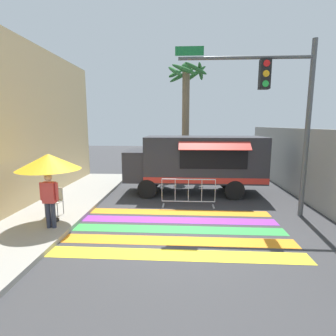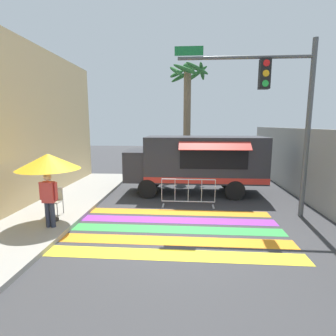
# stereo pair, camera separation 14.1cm
# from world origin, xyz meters

# --- Properties ---
(ground_plane) EXTENTS (60.00, 60.00, 0.00)m
(ground_plane) POSITION_xyz_m (0.00, 0.00, 0.00)
(ground_plane) COLOR #38383A
(sidewalk_left) EXTENTS (4.40, 16.00, 0.13)m
(sidewalk_left) POSITION_xyz_m (-5.18, 0.00, 0.06)
(sidewalk_left) COLOR #99968E
(sidewalk_left) RESTS_ON ground_plane
(concrete_wall_right) EXTENTS (0.20, 16.00, 2.88)m
(concrete_wall_right) POSITION_xyz_m (5.13, 3.00, 1.44)
(concrete_wall_right) COLOR gray
(concrete_wall_right) RESTS_ON ground_plane
(crosswalk_painted) EXTENTS (6.40, 3.60, 0.01)m
(crosswalk_painted) POSITION_xyz_m (0.00, 0.18, 0.00)
(crosswalk_painted) COLOR yellow
(crosswalk_painted) RESTS_ON ground_plane
(food_truck) EXTENTS (5.97, 2.57, 2.52)m
(food_truck) POSITION_xyz_m (0.68, 4.39, 1.49)
(food_truck) COLOR #2D2D33
(food_truck) RESTS_ON ground_plane
(traffic_signal_pole) EXTENTS (4.35, 0.29, 5.63)m
(traffic_signal_pole) POSITION_xyz_m (3.33, 1.64, 3.79)
(traffic_signal_pole) COLOR #515456
(traffic_signal_pole) RESTS_ON ground_plane
(patio_umbrella) EXTENTS (1.83, 1.83, 2.07)m
(patio_umbrella) POSITION_xyz_m (-3.71, 0.29, 1.95)
(patio_umbrella) COLOR black
(patio_umbrella) RESTS_ON sidewalk_left
(folding_chair) EXTENTS (0.43, 0.43, 0.88)m
(folding_chair) POSITION_xyz_m (-3.91, 0.88, 0.66)
(folding_chair) COLOR #4C4C51
(folding_chair) RESTS_ON sidewalk_left
(vendor_person) EXTENTS (0.53, 0.21, 1.57)m
(vendor_person) POSITION_xyz_m (-3.51, -0.19, 1.01)
(vendor_person) COLOR #2D3347
(vendor_person) RESTS_ON sidewalk_left
(barricade_front) EXTENTS (2.01, 0.44, 1.06)m
(barricade_front) POSITION_xyz_m (0.44, 2.42, 0.52)
(barricade_front) COLOR #B7BABF
(barricade_front) RESTS_ON ground_plane
(palm_tree) EXTENTS (2.40, 2.56, 6.53)m
(palm_tree) POSITION_xyz_m (0.36, 8.67, 4.37)
(palm_tree) COLOR #7A664C
(palm_tree) RESTS_ON ground_plane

